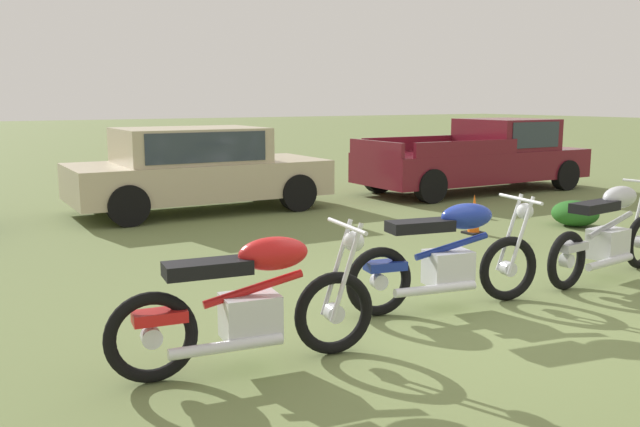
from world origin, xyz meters
TOP-DOWN VIEW (x-y plane):
  - ground_plane at (0.00, 0.00)m, footprint 120.00×120.00m
  - motorcycle_red at (-2.09, -0.13)m, footprint 1.99×0.64m
  - motorcycle_blue at (0.08, 0.20)m, footprint 1.96×0.72m
  - motorcycle_silver at (2.27, 0.11)m, footprint 2.07×0.67m
  - car_beige at (0.15, 6.65)m, footprint 4.36×2.07m
  - pickup_truck_burgundy at (6.28, 6.01)m, footprint 5.08×1.99m
  - traffic_cone at (2.79, 2.67)m, footprint 0.25×0.25m
  - shrub_low at (4.54, 2.31)m, footprint 0.67×0.71m

SIDE VIEW (x-z plane):
  - ground_plane at x=0.00m, z-range 0.00..0.00m
  - shrub_low at x=4.54m, z-range 0.00..0.39m
  - traffic_cone at x=2.79m, z-range -0.02..0.55m
  - motorcycle_red at x=-2.09m, z-range -0.03..0.99m
  - motorcycle_blue at x=0.08m, z-range -0.02..1.00m
  - motorcycle_silver at x=2.27m, z-range -0.02..1.00m
  - pickup_truck_burgundy at x=6.28m, z-range 0.01..1.50m
  - car_beige at x=0.15m, z-range 0.08..1.51m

